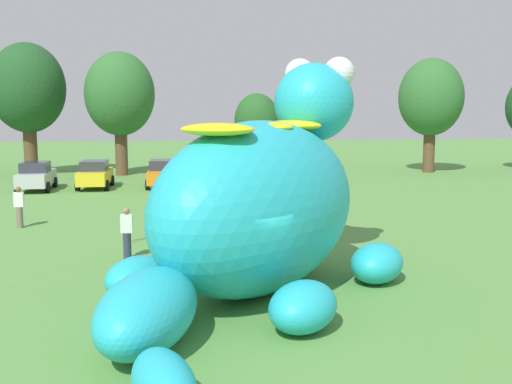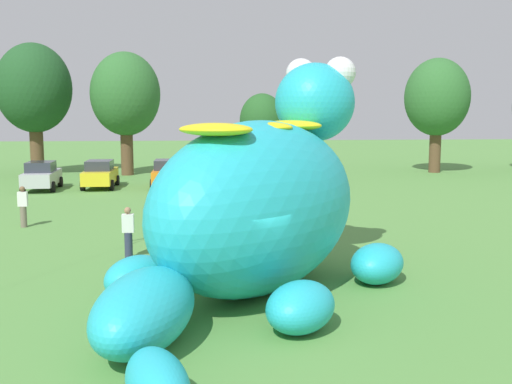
{
  "view_description": "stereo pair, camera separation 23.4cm",
  "coord_description": "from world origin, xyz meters",
  "px_view_note": "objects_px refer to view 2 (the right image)",
  "views": [
    {
      "loc": [
        -0.9,
        -14.01,
        4.88
      ],
      "look_at": [
        0.73,
        2.89,
        2.54
      ],
      "focal_mm": 42.67,
      "sensor_mm": 36.0,
      "label": 1
    },
    {
      "loc": [
        -0.67,
        -14.03,
        4.88
      ],
      "look_at": [
        0.73,
        2.89,
        2.54
      ],
      "focal_mm": 42.67,
      "sensor_mm": 36.0,
      "label": 2
    }
  ],
  "objects_px": {
    "spectator_mid_field": "(23,207)",
    "spectator_near_inflatable": "(254,179)",
    "car_yellow": "(100,174)",
    "spectator_wandering": "(128,233)",
    "car_silver": "(42,176)",
    "spectator_by_cars": "(240,192)",
    "giant_inflatable_creature": "(259,204)",
    "box_truck": "(254,160)",
    "car_orange": "(167,173)"
  },
  "relations": [
    {
      "from": "spectator_near_inflatable",
      "to": "spectator_mid_field",
      "type": "distance_m",
      "value": 13.73
    },
    {
      "from": "spectator_near_inflatable",
      "to": "spectator_wandering",
      "type": "xyz_separation_m",
      "value": [
        -5.29,
        -14.85,
        0.0
      ]
    },
    {
      "from": "car_yellow",
      "to": "spectator_wandering",
      "type": "relative_size",
      "value": 2.41
    },
    {
      "from": "spectator_mid_field",
      "to": "giant_inflatable_creature",
      "type": "bearing_deg",
      "value": -46.94
    },
    {
      "from": "box_truck",
      "to": "car_orange",
      "type": "bearing_deg",
      "value": -172.69
    },
    {
      "from": "spectator_wandering",
      "to": "spectator_near_inflatable",
      "type": "bearing_deg",
      "value": 70.39
    },
    {
      "from": "spectator_mid_field",
      "to": "car_orange",
      "type": "bearing_deg",
      "value": 67.91
    },
    {
      "from": "spectator_by_cars",
      "to": "spectator_mid_field",
      "type": "bearing_deg",
      "value": -158.4
    },
    {
      "from": "giant_inflatable_creature",
      "to": "spectator_by_cars",
      "type": "height_order",
      "value": "giant_inflatable_creature"
    },
    {
      "from": "car_orange",
      "to": "box_truck",
      "type": "bearing_deg",
      "value": 7.31
    },
    {
      "from": "spectator_mid_field",
      "to": "spectator_wandering",
      "type": "bearing_deg",
      "value": -49.05
    },
    {
      "from": "box_truck",
      "to": "spectator_wandering",
      "type": "distance_m",
      "value": 19.98
    },
    {
      "from": "giant_inflatable_creature",
      "to": "spectator_mid_field",
      "type": "height_order",
      "value": "giant_inflatable_creature"
    },
    {
      "from": "spectator_near_inflatable",
      "to": "spectator_mid_field",
      "type": "xyz_separation_m",
      "value": [
        -10.29,
        -9.08,
        0.0
      ]
    },
    {
      "from": "spectator_near_inflatable",
      "to": "spectator_wandering",
      "type": "distance_m",
      "value": 15.76
    },
    {
      "from": "spectator_by_cars",
      "to": "spectator_near_inflatable",
      "type": "bearing_deg",
      "value": 78.34
    },
    {
      "from": "giant_inflatable_creature",
      "to": "box_truck",
      "type": "distance_m",
      "value": 23.04
    },
    {
      "from": "giant_inflatable_creature",
      "to": "spectator_near_inflatable",
      "type": "relative_size",
      "value": 7.21
    },
    {
      "from": "car_orange",
      "to": "spectator_by_cars",
      "type": "bearing_deg",
      "value": -65.98
    },
    {
      "from": "car_silver",
      "to": "spectator_mid_field",
      "type": "bearing_deg",
      "value": -78.83
    },
    {
      "from": "spectator_near_inflatable",
      "to": "car_yellow",
      "type": "bearing_deg",
      "value": 159.45
    },
    {
      "from": "giant_inflatable_creature",
      "to": "car_orange",
      "type": "height_order",
      "value": "giant_inflatable_creature"
    },
    {
      "from": "car_yellow",
      "to": "car_silver",
      "type": "bearing_deg",
      "value": -169.48
    },
    {
      "from": "box_truck",
      "to": "spectator_near_inflatable",
      "type": "distance_m",
      "value": 4.38
    },
    {
      "from": "car_yellow",
      "to": "spectator_by_cars",
      "type": "height_order",
      "value": "car_yellow"
    },
    {
      "from": "spectator_mid_field",
      "to": "spectator_near_inflatable",
      "type": "bearing_deg",
      "value": 41.42
    },
    {
      "from": "giant_inflatable_creature",
      "to": "spectator_by_cars",
      "type": "relative_size",
      "value": 7.21
    },
    {
      "from": "car_orange",
      "to": "spectator_wandering",
      "type": "distance_m",
      "value": 18.43
    },
    {
      "from": "car_orange",
      "to": "spectator_by_cars",
      "type": "distance_m",
      "value": 9.89
    },
    {
      "from": "car_silver",
      "to": "car_yellow",
      "type": "height_order",
      "value": "same"
    },
    {
      "from": "giant_inflatable_creature",
      "to": "car_orange",
      "type": "relative_size",
      "value": 3.01
    },
    {
      "from": "spectator_by_cars",
      "to": "box_truck",
      "type": "bearing_deg",
      "value": 81.23
    },
    {
      "from": "box_truck",
      "to": "spectator_by_cars",
      "type": "relative_size",
      "value": 3.75
    },
    {
      "from": "car_yellow",
      "to": "spectator_near_inflatable",
      "type": "xyz_separation_m",
      "value": [
        9.28,
        -3.48,
        -0.01
      ]
    },
    {
      "from": "car_orange",
      "to": "box_truck",
      "type": "distance_m",
      "value": 5.63
    },
    {
      "from": "spectator_by_cars",
      "to": "car_yellow",
      "type": "bearing_deg",
      "value": 132.4
    },
    {
      "from": "car_orange",
      "to": "spectator_wandering",
      "type": "xyz_separation_m",
      "value": [
        -0.14,
        -18.43,
        -0.01
      ]
    },
    {
      "from": "spectator_by_cars",
      "to": "spectator_wandering",
      "type": "relative_size",
      "value": 1.0
    },
    {
      "from": "car_silver",
      "to": "box_truck",
      "type": "bearing_deg",
      "value": 6.34
    },
    {
      "from": "car_orange",
      "to": "spectator_mid_field",
      "type": "distance_m",
      "value": 13.67
    },
    {
      "from": "spectator_near_inflatable",
      "to": "spectator_by_cars",
      "type": "distance_m",
      "value": 5.56
    },
    {
      "from": "car_silver",
      "to": "box_truck",
      "type": "height_order",
      "value": "box_truck"
    },
    {
      "from": "car_yellow",
      "to": "spectator_near_inflatable",
      "type": "height_order",
      "value": "car_yellow"
    },
    {
      "from": "car_orange",
      "to": "car_silver",
      "type": "bearing_deg",
      "value": -174.39
    },
    {
      "from": "giant_inflatable_creature",
      "to": "car_orange",
      "type": "bearing_deg",
      "value": 99.74
    },
    {
      "from": "box_truck",
      "to": "car_silver",
      "type": "bearing_deg",
      "value": -173.66
    },
    {
      "from": "car_silver",
      "to": "spectator_wandering",
      "type": "relative_size",
      "value": 2.45
    },
    {
      "from": "car_orange",
      "to": "spectator_near_inflatable",
      "type": "relative_size",
      "value": 2.4
    },
    {
      "from": "spectator_near_inflatable",
      "to": "spectator_wandering",
      "type": "bearing_deg",
      "value": -109.61
    },
    {
      "from": "box_truck",
      "to": "spectator_near_inflatable",
      "type": "height_order",
      "value": "box_truck"
    }
  ]
}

